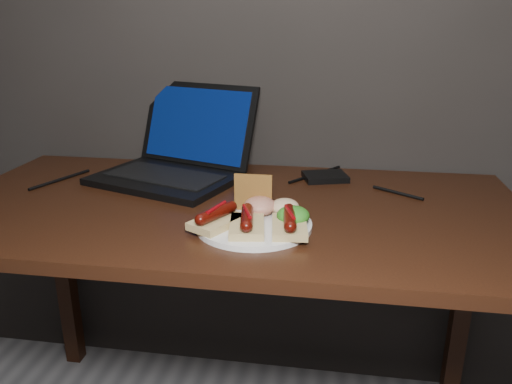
% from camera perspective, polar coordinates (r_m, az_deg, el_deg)
% --- Properties ---
extents(desk, '(1.40, 0.70, 0.75)m').
position_cam_1_polar(desk, '(1.24, -2.84, -5.24)').
color(desk, black).
rests_on(desk, ground).
extents(laptop, '(0.46, 0.44, 0.25)m').
position_cam_1_polar(laptop, '(1.42, -9.02, 3.85)').
color(laptop, black).
rests_on(laptop, desk).
extents(hard_drive, '(0.14, 0.12, 0.02)m').
position_cam_1_polar(hard_drive, '(1.40, 7.91, 1.74)').
color(hard_drive, black).
rests_on(hard_drive, desk).
extents(desk_cables, '(1.01, 0.35, 0.01)m').
position_cam_1_polar(desk_cables, '(1.35, -2.96, 1.11)').
color(desk_cables, black).
rests_on(desk_cables, desk).
extents(plate, '(0.28, 0.28, 0.01)m').
position_cam_1_polar(plate, '(1.07, -0.25, -3.77)').
color(plate, silver).
rests_on(plate, desk).
extents(bread_sausage_left, '(0.12, 0.13, 0.04)m').
position_cam_1_polar(bread_sausage_left, '(1.05, -4.53, -2.99)').
color(bread_sausage_left, '#E0C883').
rests_on(bread_sausage_left, plate).
extents(bread_sausage_center, '(0.09, 0.12, 0.04)m').
position_cam_1_polar(bread_sausage_center, '(1.02, -1.04, -3.49)').
color(bread_sausage_center, '#E0C883').
rests_on(bread_sausage_center, plate).
extents(bread_sausage_right, '(0.08, 0.12, 0.04)m').
position_cam_1_polar(bread_sausage_right, '(1.02, 3.85, -3.55)').
color(bread_sausage_right, '#E0C883').
rests_on(bread_sausage_right, plate).
extents(crispbread, '(0.08, 0.01, 0.08)m').
position_cam_1_polar(crispbread, '(1.12, -0.33, -0.07)').
color(crispbread, '#A36A2C').
rests_on(crispbread, plate).
extents(salad_greens, '(0.07, 0.07, 0.04)m').
position_cam_1_polar(salad_greens, '(1.05, 4.26, -2.70)').
color(salad_greens, '#145110').
rests_on(salad_greens, plate).
extents(salsa_mound, '(0.07, 0.07, 0.04)m').
position_cam_1_polar(salsa_mound, '(1.10, 0.45, -1.59)').
color(salsa_mound, maroon).
rests_on(salsa_mound, plate).
extents(coleslaw_mound, '(0.06, 0.06, 0.04)m').
position_cam_1_polar(coleslaw_mound, '(1.10, 3.32, -1.70)').
color(coleslaw_mound, beige).
rests_on(coleslaw_mound, plate).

